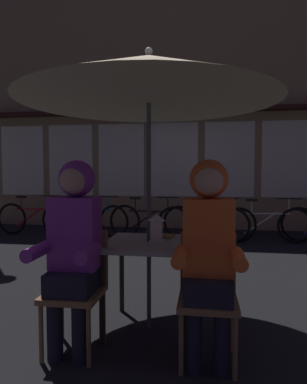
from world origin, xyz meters
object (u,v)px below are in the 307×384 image
at_px(chair_right, 208,289).
at_px(bicycle_second, 92,219).
at_px(book, 162,236).
at_px(patio_umbrella, 149,79).
at_px(bicycle_fifth, 267,224).
at_px(chair_left, 77,283).
at_px(bicycle_nearest, 34,218).
at_px(bicycle_third, 149,221).
at_px(person_right_hooded, 208,241).
at_px(bicycle_fourth, 205,223).
at_px(person_left_hooded, 74,237).
at_px(lantern, 157,228).
at_px(cafe_table, 149,253).

xyz_separation_m(chair_right, bicycle_second, (-2.31, 4.27, -0.14)).
bearing_deg(book, patio_umbrella, -98.46).
relative_size(patio_umbrella, bicycle_fifth, 1.38).
bearing_deg(bicycle_second, chair_left, -72.43).
relative_size(bicycle_nearest, bicycle_third, 1.01).
distance_m(person_right_hooded, bicycle_nearest, 5.55).
xyz_separation_m(person_right_hooded, bicycle_third, (-1.10, 4.20, -0.50)).
height_order(person_right_hooded, bicycle_fourth, person_right_hooded).
xyz_separation_m(chair_left, bicycle_third, (-0.14, 4.14, -0.14)).
height_order(person_left_hooded, book, person_left_hooded).
distance_m(lantern, bicycle_second, 4.39).
relative_size(lantern, book, 1.16).
distance_m(cafe_table, person_left_hooded, 0.67).
bearing_deg(bicycle_nearest, chair_right, -49.74).
height_order(patio_umbrella, bicycle_nearest, patio_umbrella).
bearing_deg(bicycle_fifth, book, -113.39).
height_order(cafe_table, bicycle_second, bicycle_second).
bearing_deg(chair_right, book, 124.91).
distance_m(cafe_table, lantern, 0.23).
bearing_deg(bicycle_fourth, bicycle_nearest, 179.00).
xyz_separation_m(bicycle_fourth, book, (-0.39, -3.56, 0.41)).
bearing_deg(cafe_table, chair_left, -142.45).
height_order(person_left_hooded, bicycle_third, person_left_hooded).
bearing_deg(bicycle_fifth, patio_umbrella, -113.40).
bearing_deg(person_right_hooded, lantern, 136.07).
distance_m(chair_left, bicycle_fourth, 4.23).
height_order(chair_left, person_right_hooded, person_right_hooded).
bearing_deg(bicycle_nearest, bicycle_second, 3.87).
xyz_separation_m(lantern, bicycle_fourth, (0.41, 3.78, -0.51)).
xyz_separation_m(chair_right, person_right_hooded, (0.00, -0.06, 0.36)).
bearing_deg(bicycle_fourth, person_right_hooded, -89.95).
bearing_deg(bicycle_second, person_right_hooded, -61.88).
bearing_deg(patio_umbrella, bicycle_fifth, 66.60).
height_order(cafe_table, patio_umbrella, patio_umbrella).
height_order(cafe_table, book, book).
xyz_separation_m(chair_left, person_right_hooded, (0.96, -0.06, 0.36)).
bearing_deg(book, bicycle_third, 116.35).
relative_size(cafe_table, patio_umbrella, 0.32).
bearing_deg(lantern, bicycle_nearest, 129.17).
bearing_deg(bicycle_third, book, -78.77).
relative_size(chair_right, person_left_hooded, 0.62).
relative_size(cafe_table, chair_right, 0.85).
bearing_deg(person_right_hooded, patio_umbrella, 138.43).
distance_m(person_left_hooded, person_right_hooded, 0.96).
bearing_deg(person_left_hooded, bicycle_fourth, 77.11).
xyz_separation_m(chair_left, bicycle_fourth, (0.96, 4.12, -0.14)).
distance_m(bicycle_second, bicycle_third, 1.21).
bearing_deg(bicycle_fourth, book, -96.27).
xyz_separation_m(cafe_table, bicycle_third, (-0.62, 3.77, -0.29)).
distance_m(patio_umbrella, bicycle_third, 4.19).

